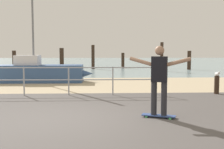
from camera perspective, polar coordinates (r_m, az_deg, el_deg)
ground_plane at (r=5.58m, az=-9.56°, el=-11.92°), size 24.00×10.00×0.04m
beach_strip at (r=13.42m, az=-5.36°, el=-2.04°), size 24.00×6.00×0.04m
sea_surface at (r=41.34m, az=-3.41°, el=2.61°), size 72.00×50.00×0.04m
railing_fence at (r=10.56m, az=-22.02°, el=-0.44°), size 11.22×0.05×1.05m
sailboat at (r=14.60m, az=-14.15°, el=0.45°), size 4.95×1.41×5.40m
skateboard at (r=6.74m, az=9.66°, el=-8.42°), size 0.82×0.48×0.08m
skateboarder at (r=6.58m, az=9.78°, el=-0.34°), size 1.38×0.61×1.65m
bollard_short at (r=10.96m, az=20.91°, el=-2.06°), size 0.18×0.18×0.69m
seagull at (r=10.91m, az=21.00°, el=0.13°), size 0.16×0.49×0.18m
groyne_post_0 at (r=21.08m, az=-19.62°, el=2.45°), size 0.27×0.27×1.66m
groyne_post_1 at (r=24.91m, az=-10.40°, el=3.26°), size 0.37×0.37×1.90m
groyne_post_2 at (r=24.94m, az=-3.97°, el=3.65°), size 0.29×0.29×2.18m
groyne_post_3 at (r=25.84m, az=2.27°, el=2.91°), size 0.29×0.29×1.46m
groyne_post_4 at (r=22.30m, az=10.28°, el=3.63°), size 0.26×0.26×2.32m
groyne_post_5 at (r=24.68m, az=15.72°, el=2.85°), size 0.32×0.32×1.65m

